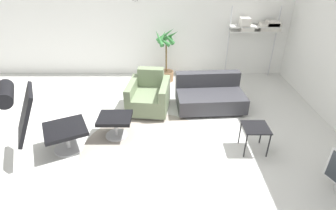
# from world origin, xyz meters

# --- Properties ---
(ground_plane) EXTENTS (12.00, 12.00, 0.00)m
(ground_plane) POSITION_xyz_m (0.00, 0.00, 0.00)
(ground_plane) COLOR silver
(wall_back) EXTENTS (12.00, 0.09, 2.80)m
(wall_back) POSITION_xyz_m (-0.00, 2.73, 1.40)
(wall_back) COLOR silver
(wall_back) RESTS_ON ground_plane
(round_rug) EXTENTS (2.10, 2.10, 0.01)m
(round_rug) POSITION_xyz_m (0.06, -0.33, 0.00)
(round_rug) COLOR gray
(round_rug) RESTS_ON ground_plane
(lounge_chair) EXTENTS (1.13, 0.93, 1.18)m
(lounge_chair) POSITION_xyz_m (-1.47, -0.47, 0.68)
(lounge_chair) COLOR #BCBCC1
(lounge_chair) RESTS_ON ground_plane
(ottoman) EXTENTS (0.53, 0.45, 0.37)m
(ottoman) POSITION_xyz_m (-0.50, 0.01, 0.29)
(ottoman) COLOR #BCBCC1
(ottoman) RESTS_ON ground_plane
(armchair_red) EXTENTS (0.82, 0.90, 0.74)m
(armchair_red) POSITION_xyz_m (-0.01, 0.89, 0.28)
(armchair_red) COLOR silver
(armchair_red) RESTS_ON ground_plane
(couch_low) EXTENTS (1.33, 0.91, 0.63)m
(couch_low) POSITION_xyz_m (1.16, 0.99, 0.23)
(couch_low) COLOR black
(couch_low) RESTS_ON ground_plane
(side_table) EXTENTS (0.37, 0.37, 0.42)m
(side_table) POSITION_xyz_m (1.64, -0.35, 0.37)
(side_table) COLOR black
(side_table) RESTS_ON ground_plane
(potted_plant) EXTENTS (0.60, 0.59, 1.23)m
(potted_plant) POSITION_xyz_m (0.31, 2.29, 0.56)
(potted_plant) COLOR brown
(potted_plant) RESTS_ON ground_plane
(shelf_unit) EXTENTS (1.15, 0.28, 1.66)m
(shelf_unit) POSITION_xyz_m (2.40, 2.46, 1.23)
(shelf_unit) COLOR #BCBCC1
(shelf_unit) RESTS_ON ground_plane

